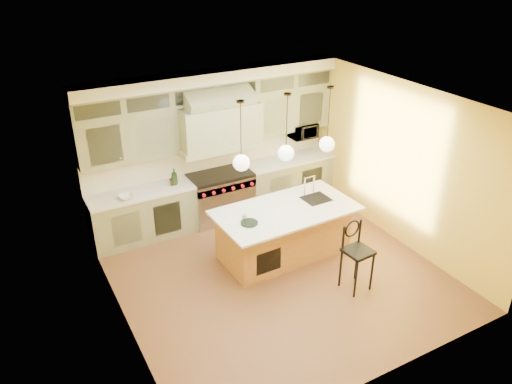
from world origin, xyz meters
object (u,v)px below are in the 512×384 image
range (221,196)px  kitchen_island (284,231)px  counter_stool (357,252)px  microwave (303,131)px

range → kitchen_island: (0.41, -1.70, -0.01)m
kitchen_island → counter_stool: (0.49, -1.33, 0.18)m
range → kitchen_island: bearing=-76.6°
counter_stool → range: bearing=101.7°
counter_stool → microwave: (1.05, 3.13, 0.79)m
kitchen_island → counter_stool: size_ratio=2.10×
range → microwave: bearing=3.1°
range → kitchen_island: size_ratio=0.50×
range → counter_stool: size_ratio=1.04×
microwave → kitchen_island: bearing=-130.6°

